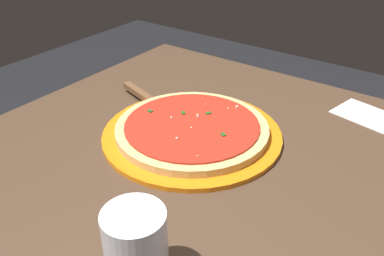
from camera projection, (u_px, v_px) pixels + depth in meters
name	position (u px, v px, depth m)	size (l,w,h in m)	color
restaurant_table	(199.00, 202.00, 0.91)	(0.90, 0.89, 0.75)	black
serving_plate	(192.00, 134.00, 0.87)	(0.38, 0.38, 0.01)	orange
pizza	(192.00, 128.00, 0.87)	(0.32, 0.32, 0.02)	#DBB26B
pizza_server	(148.00, 100.00, 0.99)	(0.22, 0.11, 0.01)	silver
cup_tall_drink	(136.00, 248.00, 0.53)	(0.08, 0.08, 0.12)	silver
napkin_folded_right	(366.00, 115.00, 0.95)	(0.13, 0.10, 0.00)	white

